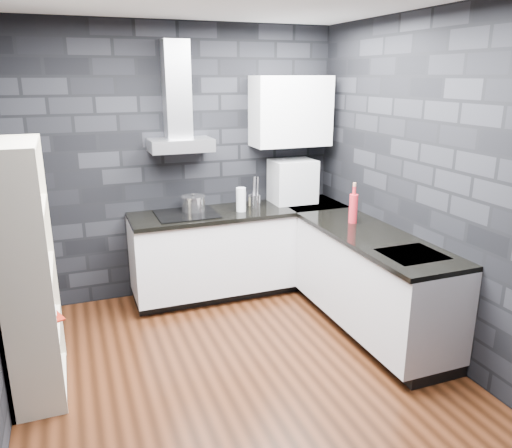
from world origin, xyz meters
TOP-DOWN VIEW (x-y plane):
  - ground at (0.00, 0.00)m, footprint 3.20×3.20m
  - wall_back at (0.00, 1.62)m, footprint 3.20×0.05m
  - wall_front at (0.00, -1.62)m, footprint 3.20×0.05m
  - wall_right at (1.62, 0.00)m, footprint 0.05×3.20m
  - toekick_back at (0.50, 1.34)m, footprint 2.18×0.50m
  - toekick_right at (1.34, 0.10)m, footprint 0.50×1.78m
  - counter_back_cab at (0.50, 1.30)m, footprint 2.20×0.60m
  - counter_right_cab at (1.30, 0.10)m, footprint 0.60×1.80m
  - counter_back_top at (0.50, 1.29)m, footprint 2.20×0.62m
  - counter_right_top at (1.29, 0.10)m, footprint 0.62×1.80m
  - counter_corner_top at (1.30, 1.30)m, footprint 0.62×0.62m
  - hood_body at (-0.05, 1.43)m, footprint 0.60×0.34m
  - hood_chimney at (-0.05, 1.50)m, footprint 0.24×0.20m
  - upper_cabinet at (1.10, 1.43)m, footprint 0.80×0.35m
  - cooktop at (-0.05, 1.30)m, footprint 0.58×0.50m
  - sink_rim at (1.30, -0.40)m, footprint 0.44×0.40m
  - pot at (0.04, 1.37)m, footprint 0.25×0.25m
  - glass_vase at (0.49, 1.24)m, footprint 0.12×0.12m
  - storage_jar at (0.67, 1.41)m, footprint 0.09×0.09m
  - utensil_crock at (0.68, 1.33)m, footprint 0.11×0.11m
  - appliance_garage at (1.13, 1.40)m, footprint 0.46×0.36m
  - red_bottle at (1.32, 0.49)m, footprint 0.10×0.10m
  - bookshelf at (-1.42, 0.23)m, footprint 0.60×0.87m
  - fruit_bowl at (-1.42, 0.08)m, footprint 0.28×0.28m
  - book_red at (-1.42, 0.36)m, footprint 0.17×0.08m
  - book_second at (-1.42, 0.41)m, footprint 0.15×0.02m

SIDE VIEW (x-z plane):
  - ground at x=0.00m, z-range 0.00..0.00m
  - toekick_back at x=0.50m, z-range 0.00..0.10m
  - toekick_right at x=1.34m, z-range 0.00..0.10m
  - counter_back_cab at x=0.50m, z-range 0.10..0.86m
  - counter_right_cab at x=1.30m, z-range 0.10..0.86m
  - book_red at x=-1.42m, z-range 0.45..0.69m
  - book_second at x=-1.42m, z-range 0.49..0.69m
  - counter_back_top at x=0.50m, z-range 0.86..0.90m
  - counter_right_top at x=1.29m, z-range 0.86..0.90m
  - counter_corner_top at x=1.30m, z-range 0.86..0.90m
  - sink_rim at x=1.30m, z-range 0.89..0.90m
  - bookshelf at x=-1.42m, z-range 0.00..1.80m
  - cooktop at x=-0.05m, z-range 0.90..0.91m
  - fruit_bowl at x=-1.42m, z-range 0.91..0.96m
  - storage_jar at x=0.67m, z-range 0.90..1.00m
  - utensil_crock at x=0.68m, z-range 0.90..1.03m
  - pot at x=0.04m, z-range 0.91..1.05m
  - glass_vase at x=0.49m, z-range 0.90..1.14m
  - red_bottle at x=1.32m, z-range 0.90..1.17m
  - appliance_garage at x=1.13m, z-range 0.90..1.35m
  - wall_back at x=0.00m, z-range 0.00..2.70m
  - wall_front at x=0.00m, z-range 0.00..2.70m
  - wall_right at x=1.62m, z-range 0.00..2.70m
  - hood_body at x=-0.05m, z-range 1.50..1.62m
  - upper_cabinet at x=1.10m, z-range 1.50..2.20m
  - hood_chimney at x=-0.05m, z-range 1.62..2.52m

